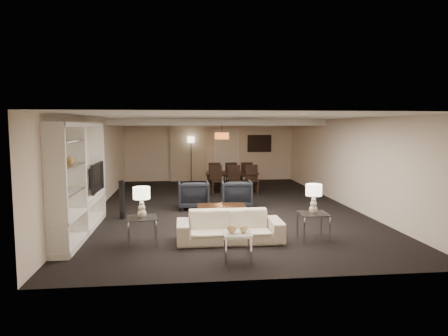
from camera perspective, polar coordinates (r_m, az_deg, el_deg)
floor at (r=11.44m, az=0.00°, el=-5.49°), size 11.00×11.00×0.00m
ceiling at (r=11.21m, az=0.00°, el=7.14°), size 7.00×11.00×0.02m
wall_back at (r=16.72m, az=-2.04°, el=2.47°), size 7.00×0.02×2.50m
wall_front at (r=5.86m, az=5.85°, el=-4.13°), size 7.00×0.02×2.50m
wall_left at (r=11.42m, az=-17.74°, el=0.55°), size 0.02×11.00×2.50m
wall_right at (r=12.14m, az=16.66°, el=0.89°), size 0.02×11.00×2.50m
ceiling_soffit at (r=14.69m, az=-1.49°, el=6.47°), size 7.00×4.00×0.20m
curtains at (r=16.60m, az=-5.13°, el=2.25°), size 1.50×0.12×2.40m
door at (r=16.77m, az=0.35°, el=1.80°), size 0.90×0.05×2.10m
painting at (r=16.94m, az=5.08°, el=3.51°), size 0.95×0.04×0.65m
media_unit at (r=8.86m, az=-19.85°, el=-1.51°), size 0.38×3.40×2.35m
pendant_light at (r=14.72m, az=-0.32°, el=4.61°), size 0.52×0.52×0.24m
sofa at (r=7.96m, az=0.81°, el=-8.36°), size 2.08×0.82×0.61m
coffee_table at (r=9.53m, az=-0.38°, el=-6.57°), size 1.15×0.68×0.41m
armchair_left at (r=11.12m, az=-4.35°, el=-3.81°), size 0.83×0.85×0.77m
armchair_right at (r=11.22m, az=1.79°, el=-3.71°), size 0.88×0.90×0.77m
side_table_left at (r=7.95m, az=-11.59°, el=-8.79°), size 0.64×0.64×0.53m
side_table_right at (r=8.34m, az=12.60°, el=-8.10°), size 0.59×0.59×0.53m
table_lamp_left at (r=7.83m, az=-11.68°, el=-4.81°), size 0.33×0.33×0.59m
table_lamp_right at (r=8.23m, az=12.68°, el=-4.31°), size 0.35×0.35×0.59m
marble_table at (r=6.93m, az=1.94°, el=-11.13°), size 0.50×0.50×0.48m
gold_gourd_a at (r=6.83m, az=1.11°, el=-8.65°), size 0.15×0.15×0.15m
gold_gourd_b at (r=6.86m, az=2.79°, el=-8.67°), size 0.13×0.13×0.13m
television at (r=9.82m, az=-18.32°, el=-1.27°), size 1.17×0.15×0.68m
vase_blue at (r=7.73m, az=-21.91°, el=-2.81°), size 0.18×0.18×0.18m
vase_amber at (r=8.10m, az=-21.19°, el=1.13°), size 0.17×0.17×0.18m
floor_speaker at (r=10.14m, az=-14.36°, el=-4.42°), size 0.13×0.13×0.95m
dining_table at (r=14.08m, az=1.17°, el=-1.97°), size 1.96×1.26×0.65m
chair_nl at (r=13.35m, az=-1.03°, el=-1.73°), size 0.50×0.50×0.96m
chair_nm at (r=13.42m, az=1.53°, el=-1.69°), size 0.45×0.45×0.96m
chair_nr at (r=13.51m, az=4.05°, el=-1.65°), size 0.46×0.46×0.96m
chair_fl at (r=14.64m, az=-1.49°, el=-1.05°), size 0.48×0.48×0.96m
chair_fm at (r=14.70m, az=0.84°, el=-1.02°), size 0.50×0.50×0.96m
chair_fr at (r=14.78m, az=3.15°, el=-0.99°), size 0.46×0.46×0.96m
floor_lamp at (r=16.40m, az=-4.72°, el=1.26°), size 0.33×0.33×1.86m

